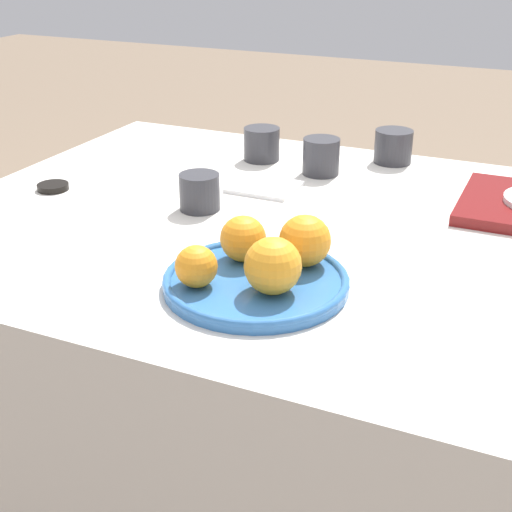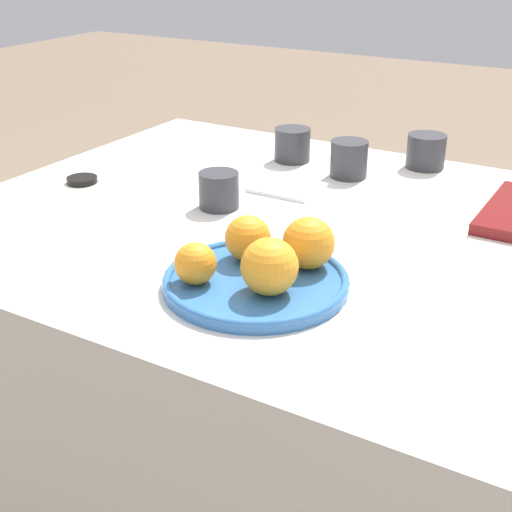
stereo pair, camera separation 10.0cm
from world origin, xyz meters
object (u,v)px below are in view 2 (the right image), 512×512
Objects in this scene: orange_3 at (270,267)px; cup_3 at (426,151)px; cup_2 at (292,145)px; fruit_platter at (256,281)px; napkin at (288,188)px; orange_2 at (309,243)px; cup_0 at (349,159)px; cup_1 at (219,190)px; orange_0 at (248,238)px; orange_1 at (195,263)px; soy_dish at (82,180)px.

orange_3 reaches higher than cup_3.
cup_2 is (-0.27, 0.59, -0.02)m from orange_3.
napkin is (-0.16, 0.39, -0.01)m from fruit_platter.
orange_2 is at bearing 57.33° from fruit_platter.
cup_2 is 0.19m from napkin.
cup_1 is at bearing -115.30° from cup_0.
orange_3 is at bearing -64.94° from cup_2.
orange_2 is (0.05, 0.07, 0.04)m from fruit_platter.
orange_2 is 0.56m from cup_2.
cup_3 is at bearing 59.25° from cup_1.
orange_0 is 0.87× the size of orange_3.
orange_1 is at bearing -62.49° from cup_1.
fruit_platter is at bearing -80.62° from cup_0.
fruit_platter is 0.42m from napkin.
cup_2 is 0.61× the size of napkin.
cup_2 is (-0.24, 0.56, 0.03)m from fruit_platter.
cup_0 reaches higher than orange_1.
orange_0 is at bearing -96.94° from cup_3.
cup_0 is at bearing 62.21° from napkin.
napkin is (-0.19, -0.27, -0.03)m from cup_3.
napkin is at bearing 101.44° from orange_1.
orange_2 is 0.47m from cup_0.
orange_0 is 0.52m from soy_dish.
orange_1 is 0.72m from cup_3.
fruit_platter is 3.43× the size of cup_2.
orange_3 reaches higher than orange_2.
cup_0 is at bearing -14.21° from cup_2.
cup_0 reaches higher than napkin.
napkin is at bearing -124.55° from cup_3.
fruit_platter is at bearing -92.66° from cup_3.
orange_1 is 0.64m from cup_2.
orange_2 is 0.31m from cup_1.
fruit_platter is 0.57m from soy_dish.
orange_1 is 0.17m from orange_2.
cup_3 is 0.72m from soy_dish.
orange_0 is at bearing -47.12° from cup_1.
soy_dish is at bearing -130.54° from cup_2.
fruit_platter is 0.09m from orange_1.
cup_0 is 0.97× the size of cup_2.
soy_dish is at bearing 158.09° from fruit_platter.
orange_0 is 0.95× the size of cup_1.
orange_1 is 0.77× the size of orange_2.
fruit_platter is at bearing -67.04° from cup_2.
cup_0 is 1.24× the size of soy_dish.
orange_0 reaches higher than cup_3.
orange_0 is 0.92× the size of cup_0.
soy_dish is at bearing 166.23° from orange_2.
orange_1 is (-0.02, -0.10, -0.00)m from orange_0.
cup_1 is 0.32m from cup_2.
cup_3 is at bearing 87.34° from fruit_platter.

